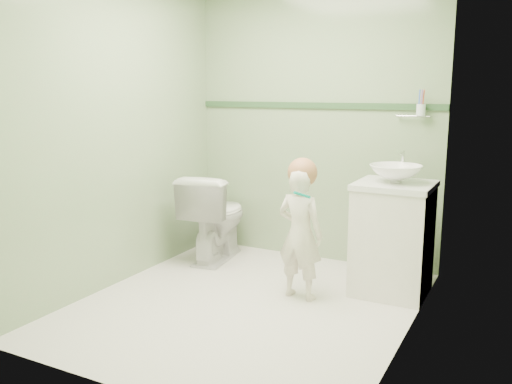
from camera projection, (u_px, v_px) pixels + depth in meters
The scene contains 12 objects.
ground at pixel (246, 304), 3.80m from camera, with size 2.50×2.50×0.00m, color silver.
room_shell at pixel (246, 133), 3.58m from camera, with size 2.50×2.54×2.40m.
trim_stripe at pixel (315, 105), 4.63m from camera, with size 2.20×0.02×0.05m, color #30542F.
vanity at pixel (392, 240), 3.96m from camera, with size 0.52×0.50×0.80m, color white.
counter at pixel (395, 185), 3.88m from camera, with size 0.54×0.52×0.04m, color white.
basin at pixel (396, 174), 3.86m from camera, with size 0.37×0.37×0.13m, color white.
faucet at pixel (402, 160), 4.01m from camera, with size 0.03×0.13×0.18m.
cup_holder at pixel (420, 110), 4.18m from camera, with size 0.26×0.07×0.21m.
toilet at pixel (216, 216), 4.76m from camera, with size 0.43×0.75×0.77m, color white.
toddler at pixel (300, 234), 3.85m from camera, with size 0.35×0.23×0.95m, color white.
hair_cap at pixel (302, 173), 3.79m from camera, with size 0.21×0.21×0.21m, color #AA6D46.
teal_toothbrush at pixel (302, 194), 3.65m from camera, with size 0.11×0.13×0.08m.
Camera 1 is at (1.71, -3.15, 1.49)m, focal length 37.98 mm.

